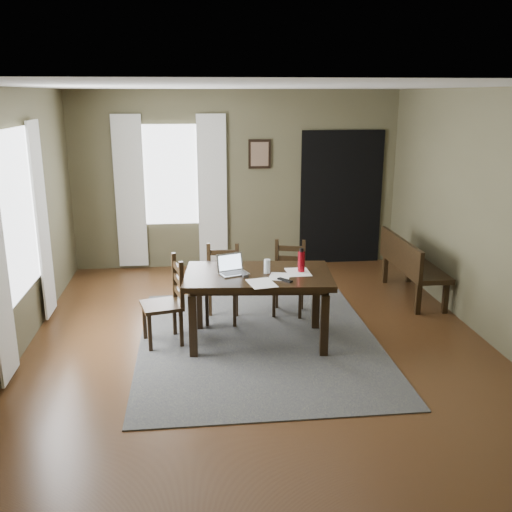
{
  "coord_description": "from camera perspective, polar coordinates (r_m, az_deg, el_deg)",
  "views": [
    {
      "loc": [
        -0.67,
        -5.73,
        2.63
      ],
      "look_at": [
        0.0,
        0.3,
        0.9
      ],
      "focal_mm": 40.0,
      "sensor_mm": 36.0,
      "label": 1
    }
  ],
  "objects": [
    {
      "name": "tv_remote",
      "position": [
        5.83,
        2.9,
        -2.42
      ],
      "size": [
        0.15,
        0.16,
        0.02
      ],
      "primitive_type": "cube",
      "rotation": [
        0.0,
        0.0,
        0.71
      ],
      "color": "black",
      "rests_on": "dining_table"
    },
    {
      "name": "curtain_back_right",
      "position": [
        8.79,
        -4.39,
        6.5
      ],
      "size": [
        0.44,
        0.03,
        2.3
      ],
      "color": "silver",
      "rests_on": "ground"
    },
    {
      "name": "paper_b",
      "position": [
        5.96,
        2.37,
        -2.06
      ],
      "size": [
        0.28,
        0.32,
        0.0
      ],
      "primitive_type": "cube",
      "rotation": [
        0.0,
        0.0,
        -0.29
      ],
      "color": "white",
      "rests_on": "dining_table"
    },
    {
      "name": "curtain_back_left",
      "position": [
        8.84,
        -12.5,
        6.22
      ],
      "size": [
        0.44,
        0.03,
        2.3
      ],
      "color": "silver",
      "rests_on": "ground"
    },
    {
      "name": "chair_back_left",
      "position": [
        6.78,
        -3.39,
        -2.88
      ],
      "size": [
        0.45,
        0.45,
        0.91
      ],
      "rotation": [
        0.0,
        0.0,
        -0.15
      ],
      "color": "black",
      "rests_on": "rug"
    },
    {
      "name": "doorway_back",
      "position": [
        9.14,
        8.51,
        5.78
      ],
      "size": [
        1.3,
        0.03,
        2.1
      ],
      "color": "black",
      "rests_on": "ground"
    },
    {
      "name": "laptop",
      "position": [
        6.07,
        -2.41,
        -1.24
      ],
      "size": [
        0.35,
        0.32,
        0.2
      ],
      "rotation": [
        0.0,
        0.0,
        0.34
      ],
      "color": "#B7B7BC",
      "rests_on": "dining_table"
    },
    {
      "name": "water_bottle",
      "position": [
        6.11,
        4.56,
        -0.5
      ],
      "size": [
        0.09,
        0.09,
        0.26
      ],
      "rotation": [
        0.0,
        0.0,
        -0.21
      ],
      "color": "#A80C1A",
      "rests_on": "dining_table"
    },
    {
      "name": "rug",
      "position": [
        6.34,
        0.3,
        -8.55
      ],
      "size": [
        2.6,
        3.2,
        0.01
      ],
      "color": "#424242",
      "rests_on": "ground"
    },
    {
      "name": "computer_mouse",
      "position": [
        5.96,
        -1.15,
        -1.93
      ],
      "size": [
        0.07,
        0.1,
        0.03
      ],
      "primitive_type": "cube",
      "rotation": [
        0.0,
        0.0,
        0.23
      ],
      "color": "#3F3F42",
      "rests_on": "dining_table"
    },
    {
      "name": "bench",
      "position": [
        7.8,
        15.09,
        -0.59
      ],
      "size": [
        0.46,
        1.44,
        0.81
      ],
      "rotation": [
        0.0,
        0.0,
        1.57
      ],
      "color": "black",
      "rests_on": "ground"
    },
    {
      "name": "paper_e",
      "position": [
        5.75,
        0.56,
        -2.74
      ],
      "size": [
        0.31,
        0.37,
        0.0
      ],
      "primitive_type": "cube",
      "rotation": [
        0.0,
        0.0,
        0.2
      ],
      "color": "white",
      "rests_on": "dining_table"
    },
    {
      "name": "ground",
      "position": [
        6.34,
        0.3,
        -8.64
      ],
      "size": [
        5.0,
        6.0,
        0.01
      ],
      "color": "#492C16"
    },
    {
      "name": "room_shell",
      "position": [
        5.83,
        0.33,
        7.76
      ],
      "size": [
        5.02,
        6.02,
        2.71
      ],
      "color": "brown",
      "rests_on": "ground"
    },
    {
      "name": "window_left",
      "position": [
        6.31,
        -22.85,
        3.89
      ],
      "size": [
        0.01,
        1.3,
        1.7
      ],
      "color": "white",
      "rests_on": "ground"
    },
    {
      "name": "framed_picture",
      "position": [
        8.8,
        0.36,
        10.17
      ],
      "size": [
        0.34,
        0.03,
        0.44
      ],
      "color": "black",
      "rests_on": "ground"
    },
    {
      "name": "curtain_left_far",
      "position": [
        7.12,
        -20.62,
        3.31
      ],
      "size": [
        0.03,
        0.48,
        2.3
      ],
      "color": "silver",
      "rests_on": "ground"
    },
    {
      "name": "drinking_glass",
      "position": [
        6.05,
        1.12,
        -1.04
      ],
      "size": [
        0.09,
        0.09,
        0.15
      ],
      "primitive_type": "cylinder",
      "rotation": [
        0.0,
        0.0,
        -0.38
      ],
      "color": "silver",
      "rests_on": "dining_table"
    },
    {
      "name": "chair_end",
      "position": [
        6.23,
        -8.95,
        -4.6
      ],
      "size": [
        0.5,
        0.5,
        0.95
      ],
      "rotation": [
        0.0,
        0.0,
        -1.33
      ],
      "color": "black",
      "rests_on": "rug"
    },
    {
      "name": "window_back",
      "position": [
        8.79,
        -8.51,
        8.01
      ],
      "size": [
        1.0,
        0.01,
        1.5
      ],
      "color": "white",
      "rests_on": "ground"
    },
    {
      "name": "paper_d",
      "position": [
        6.12,
        4.22,
        -1.62
      ],
      "size": [
        0.25,
        0.32,
        0.0
      ],
      "primitive_type": "cube",
      "rotation": [
        0.0,
        0.0,
        0.03
      ],
      "color": "white",
      "rests_on": "dining_table"
    },
    {
      "name": "chair_back_right",
      "position": [
        7.02,
        3.31,
        -2.28
      ],
      "size": [
        0.48,
        0.48,
        0.89
      ],
      "rotation": [
        0.0,
        0.0,
        -0.25
      ],
      "color": "black",
      "rests_on": "rug"
    },
    {
      "name": "dining_table",
      "position": [
        6.1,
        0.21,
        -2.6
      ],
      "size": [
        1.63,
        1.07,
        0.78
      ],
      "rotation": [
        0.0,
        0.0,
        -0.09
      ],
      "color": "black",
      "rests_on": "rug"
    }
  ]
}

